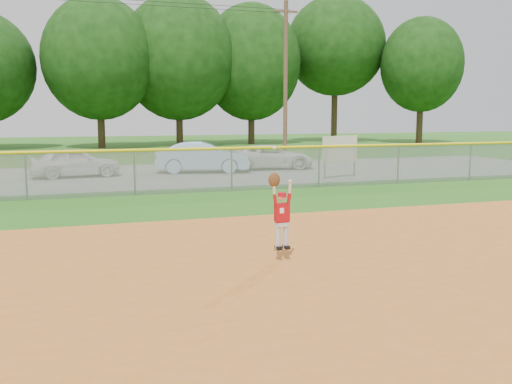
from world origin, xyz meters
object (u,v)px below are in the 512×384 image
car_white_a (75,162)px  car_blue (203,157)px  car_white_b (271,157)px  sponsor_sign (340,150)px  ballplayer (281,211)px

car_white_a → car_blue: car_blue is taller
car_white_a → car_white_b: bearing=-92.2°
car_white_a → sponsor_sign: size_ratio=1.93×
car_blue → sponsor_sign: 6.32m
sponsor_sign → ballplayer: 13.73m
car_white_b → sponsor_sign: size_ratio=2.19×
car_white_a → car_blue: size_ratio=0.88×
car_white_a → car_white_b: size_ratio=0.88×
car_white_a → car_white_b: (9.02, 0.72, -0.05)m
sponsor_sign → ballplayer: ballplayer is taller
car_blue → sponsor_sign: (4.90, -3.96, 0.45)m
ballplayer → car_blue: bearing=82.1°
car_blue → car_white_b: 3.55m
sponsor_sign → ballplayer: (-7.09, -11.75, -0.23)m
sponsor_sign → ballplayer: bearing=-121.1°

